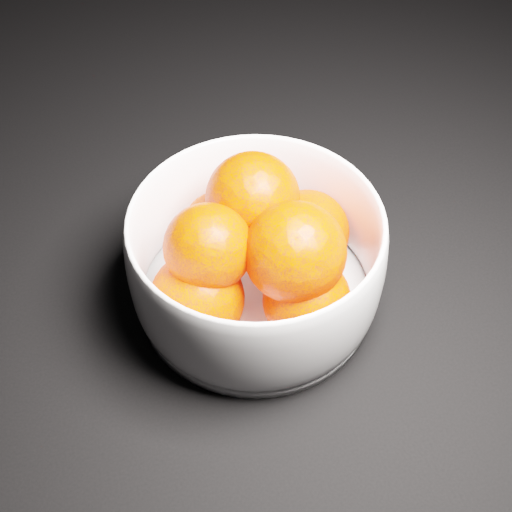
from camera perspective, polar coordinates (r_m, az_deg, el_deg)
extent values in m
cylinder|color=white|center=(0.56, 0.00, -3.12)|extent=(0.18, 0.18, 0.01)
sphere|color=#FC2900|center=(0.55, 4.10, 1.95)|extent=(0.07, 0.07, 0.07)
sphere|color=#FC2900|center=(0.56, -3.03, 2.40)|extent=(0.05, 0.05, 0.05)
sphere|color=#FC2900|center=(0.51, -4.72, -3.39)|extent=(0.07, 0.07, 0.07)
sphere|color=#FC2900|center=(0.51, 4.07, -3.52)|extent=(0.06, 0.06, 0.06)
sphere|color=#FC2900|center=(0.52, -0.26, 4.60)|extent=(0.07, 0.07, 0.07)
sphere|color=#FC2900|center=(0.49, -3.85, 0.68)|extent=(0.06, 0.06, 0.06)
sphere|color=#FC2900|center=(0.49, 3.14, 0.29)|extent=(0.07, 0.07, 0.07)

